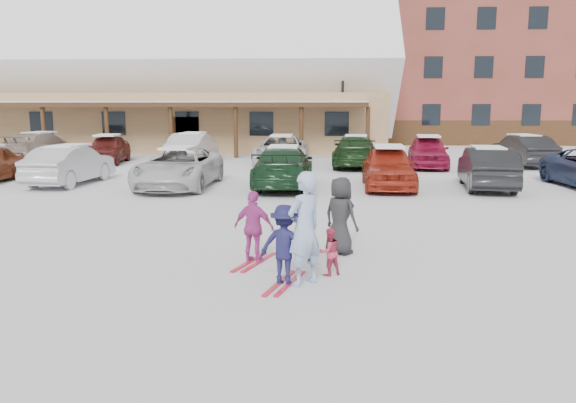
# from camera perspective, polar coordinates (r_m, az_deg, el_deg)

# --- Properties ---
(ground) EXTENTS (160.00, 160.00, 0.00)m
(ground) POSITION_cam_1_polar(r_m,az_deg,el_deg) (10.44, -1.94, -6.34)
(ground) COLOR white
(ground) RESTS_ON ground
(forested_hillside) EXTENTS (300.00, 70.00, 38.00)m
(forested_hillside) POSITION_cam_1_polar(r_m,az_deg,el_deg) (96.35, 2.56, 19.42)
(forested_hillside) COLOR black
(forested_hillside) RESTS_ON ground
(day_lodge) EXTENTS (29.12, 12.50, 10.38)m
(day_lodge) POSITION_cam_1_polar(r_m,az_deg,el_deg) (39.22, -11.83, 11.13)
(day_lodge) COLOR tan
(day_lodge) RESTS_ON ground
(alpine_hotel) EXTENTS (31.48, 14.01, 21.48)m
(alpine_hotel) POSITION_cam_1_polar(r_m,az_deg,el_deg) (50.15, 19.21, 15.84)
(alpine_hotel) COLOR brown
(alpine_hotel) RESTS_ON ground
(lamp_post) EXTENTS (0.50, 0.25, 6.39)m
(lamp_post) POSITION_cam_1_polar(r_m,az_deg,el_deg) (34.46, 5.57, 10.92)
(lamp_post) COLOR black
(lamp_post) RESTS_ON ground
(conifer_3) EXTENTS (3.96, 3.96, 9.18)m
(conifer_3) POSITION_cam_1_polar(r_m,az_deg,el_deg) (54.28, 8.58, 12.04)
(conifer_3) COLOR black
(conifer_3) RESTS_ON ground
(adult_skier) EXTENTS (0.80, 0.80, 1.87)m
(adult_skier) POSITION_cam_1_polar(r_m,az_deg,el_deg) (9.04, 1.67, -2.77)
(adult_skier) COLOR #9BB0DA
(adult_skier) RESTS_ON ground
(toddler_red) EXTENTS (0.51, 0.47, 0.83)m
(toddler_red) POSITION_cam_1_polar(r_m,az_deg,el_deg) (9.68, 4.21, -5.11)
(toddler_red) COLOR #C23550
(toddler_red) RESTS_ON ground
(child_navy) EXTENTS (0.95, 0.71, 1.32)m
(child_navy) POSITION_cam_1_polar(r_m,az_deg,el_deg) (9.12, -0.34, -4.43)
(child_navy) COLOR #171641
(child_navy) RESTS_ON ground
(skis_child_navy) EXTENTS (0.58, 1.40, 0.03)m
(skis_child_navy) POSITION_cam_1_polar(r_m,az_deg,el_deg) (9.30, -0.34, -8.28)
(skis_child_navy) COLOR red
(skis_child_navy) RESTS_ON ground
(child_magenta) EXTENTS (0.86, 0.57, 1.35)m
(child_magenta) POSITION_cam_1_polar(r_m,az_deg,el_deg) (10.35, -3.48, -2.64)
(child_magenta) COLOR #BB3A93
(child_magenta) RESTS_ON ground
(skis_child_magenta) EXTENTS (0.65, 1.39, 0.03)m
(skis_child_magenta) POSITION_cam_1_polar(r_m,az_deg,el_deg) (10.51, -3.44, -6.16)
(skis_child_magenta) COLOR red
(skis_child_magenta) RESTS_ON ground
(bystander_dark) EXTENTS (0.88, 0.85, 1.52)m
(bystander_dark) POSITION_cam_1_polar(r_m,az_deg,el_deg) (11.01, 5.35, -1.45)
(bystander_dark) COLOR #262628
(bystander_dark) RESTS_ON ground
(parked_car_1) EXTENTS (1.88, 4.45, 1.43)m
(parked_car_1) POSITION_cam_1_polar(r_m,az_deg,el_deg) (22.18, -21.28, 3.48)
(parked_car_1) COLOR #BCBBC1
(parked_car_1) RESTS_ON ground
(parked_car_2) EXTENTS (2.50, 5.19, 1.42)m
(parked_car_2) POSITION_cam_1_polar(r_m,az_deg,el_deg) (20.23, -11.02, 3.41)
(parked_car_2) COLOR silver
(parked_car_2) RESTS_ON ground
(parked_car_3) EXTENTS (2.06, 5.02, 1.45)m
(parked_car_3) POSITION_cam_1_polar(r_m,az_deg,el_deg) (19.82, -0.47, 3.51)
(parked_car_3) COLOR #15361D
(parked_car_3) RESTS_ON ground
(parked_car_4) EXTENTS (1.94, 4.42, 1.48)m
(parked_car_4) POSITION_cam_1_polar(r_m,az_deg,el_deg) (20.04, 10.14, 3.46)
(parked_car_4) COLOR #AD2F1B
(parked_car_4) RESTS_ON ground
(parked_car_5) EXTENTS (2.10, 4.55, 1.45)m
(parked_car_5) POSITION_cam_1_polar(r_m,az_deg,el_deg) (20.74, 19.55, 3.21)
(parked_car_5) COLOR black
(parked_car_5) RESTS_ON ground
(parked_car_7) EXTENTS (2.59, 5.47, 1.54)m
(parked_car_7) POSITION_cam_1_polar(r_m,az_deg,el_deg) (30.87, -23.84, 5.02)
(parked_car_7) COLOR gray
(parked_car_7) RESTS_ON ground
(parked_car_8) EXTENTS (2.15, 4.33, 1.42)m
(parked_car_8) POSITION_cam_1_polar(r_m,az_deg,el_deg) (29.59, -17.86, 5.09)
(parked_car_8) COLOR maroon
(parked_car_8) RESTS_ON ground
(parked_car_9) EXTENTS (1.81, 4.70, 1.53)m
(parked_car_9) POSITION_cam_1_polar(r_m,az_deg,el_deg) (28.43, -9.60, 5.36)
(parked_car_9) COLOR silver
(parked_car_9) RESTS_ON ground
(parked_car_10) EXTENTS (2.47, 5.30, 1.47)m
(parked_car_10) POSITION_cam_1_polar(r_m,az_deg,el_deg) (26.90, -0.64, 5.18)
(parked_car_10) COLOR silver
(parked_car_10) RESTS_ON ground
(parked_car_11) EXTENTS (2.51, 5.25, 1.47)m
(parked_car_11) POSITION_cam_1_polar(r_m,az_deg,el_deg) (26.67, 6.90, 5.08)
(parked_car_11) COLOR #173315
(parked_car_11) RESTS_ON ground
(parked_car_12) EXTENTS (2.25, 4.52, 1.48)m
(parked_car_12) POSITION_cam_1_polar(r_m,az_deg,el_deg) (27.02, 14.02, 4.93)
(parked_car_12) COLOR #A1183F
(parked_car_12) RESTS_ON ground
(parked_car_13) EXTENTS (1.91, 4.60, 1.48)m
(parked_car_13) POSITION_cam_1_polar(r_m,az_deg,el_deg) (29.18, 22.75, 4.80)
(parked_car_13) COLOR black
(parked_car_13) RESTS_ON ground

